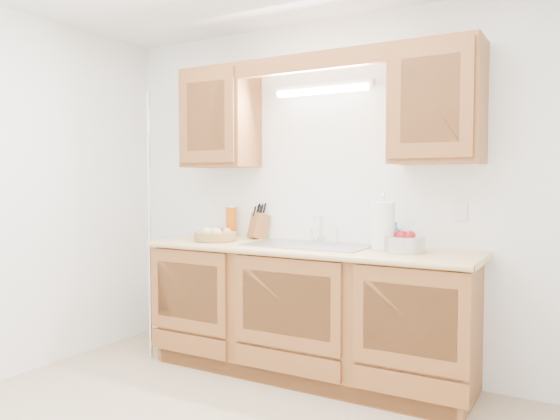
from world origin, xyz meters
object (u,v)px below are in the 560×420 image
Objects in this scene: paper_towel at (383,227)px; knife_block at (259,225)px; fruit_basket at (216,235)px; apple_bowl at (404,243)px.

knife_block is at bearing 167.59° from paper_towel.
paper_towel is at bearing 2.40° from fruit_basket.
apple_bowl reaches higher than fruit_basket.
paper_towel reaches higher than knife_block.
paper_towel is at bearing -175.18° from apple_bowl.
knife_block is (0.19, 0.29, 0.06)m from fruit_basket.
paper_towel reaches higher than apple_bowl.
apple_bowl is (1.21, -0.23, -0.04)m from knife_block.
fruit_basket is 1.41m from apple_bowl.
apple_bowl is at bearing 2.63° from fruit_basket.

